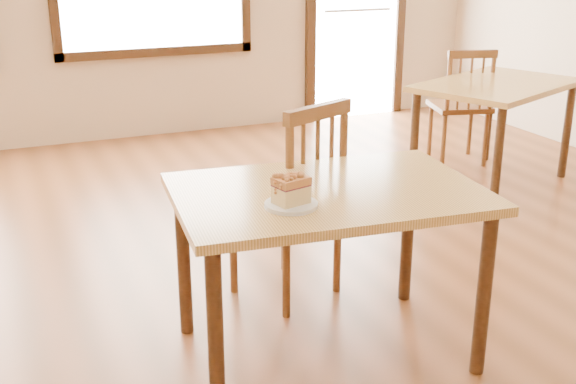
{
  "coord_description": "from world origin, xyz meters",
  "views": [
    {
      "loc": [
        -1.15,
        -2.43,
        1.71
      ],
      "look_at": [
        -0.14,
        -0.06,
        0.8
      ],
      "focal_mm": 45.0,
      "sensor_mm": 36.0,
      "label": 1
    }
  ],
  "objects_px": {
    "cafe_chair_main": "(292,199)",
    "cake_slice": "(291,188)",
    "plate": "(291,205)",
    "cafe_table_main": "(327,211)",
    "cafe_table_second": "(496,96)",
    "cafe_chair_second": "(461,105)"
  },
  "relations": [
    {
      "from": "cafe_chair_main",
      "to": "plate",
      "type": "distance_m",
      "value": 0.78
    },
    {
      "from": "cafe_table_main",
      "to": "cafe_table_second",
      "type": "distance_m",
      "value": 2.66
    },
    {
      "from": "cafe_table_main",
      "to": "cake_slice",
      "type": "distance_m",
      "value": 0.31
    },
    {
      "from": "cafe_chair_main",
      "to": "cake_slice",
      "type": "bearing_deg",
      "value": 43.19
    },
    {
      "from": "plate",
      "to": "cake_slice",
      "type": "relative_size",
      "value": 1.4
    },
    {
      "from": "cafe_table_main",
      "to": "plate",
      "type": "relative_size",
      "value": 6.49
    },
    {
      "from": "cafe_table_main",
      "to": "plate",
      "type": "height_order",
      "value": "plate"
    },
    {
      "from": "cafe_chair_main",
      "to": "cake_slice",
      "type": "distance_m",
      "value": 0.81
    },
    {
      "from": "plate",
      "to": "cafe_table_second",
      "type": "bearing_deg",
      "value": 36.62
    },
    {
      "from": "cafe_table_second",
      "to": "cafe_chair_second",
      "type": "height_order",
      "value": "cafe_chair_second"
    },
    {
      "from": "cafe_table_main",
      "to": "cake_slice",
      "type": "xyz_separation_m",
      "value": [
        -0.22,
        -0.13,
        0.17
      ]
    },
    {
      "from": "cafe_chair_second",
      "to": "cake_slice",
      "type": "relative_size",
      "value": 6.42
    },
    {
      "from": "cafe_table_main",
      "to": "cafe_chair_main",
      "type": "bearing_deg",
      "value": 87.59
    },
    {
      "from": "cafe_chair_main",
      "to": "cafe_chair_second",
      "type": "xyz_separation_m",
      "value": [
        2.14,
        1.59,
        -0.04
      ]
    },
    {
      "from": "cafe_table_second",
      "to": "plate",
      "type": "distance_m",
      "value": 2.91
    },
    {
      "from": "cafe_table_main",
      "to": "cafe_table_second",
      "type": "bearing_deg",
      "value": 42.81
    },
    {
      "from": "plate",
      "to": "cake_slice",
      "type": "xyz_separation_m",
      "value": [
        -0.0,
        -0.0,
        0.07
      ]
    },
    {
      "from": "plate",
      "to": "cafe_chair_second",
      "type": "bearing_deg",
      "value": 42.94
    },
    {
      "from": "cafe_chair_main",
      "to": "plate",
      "type": "bearing_deg",
      "value": 43.33
    },
    {
      "from": "cafe_table_second",
      "to": "cake_slice",
      "type": "distance_m",
      "value": 2.92
    },
    {
      "from": "cafe_chair_second",
      "to": "cafe_table_second",
      "type": "bearing_deg",
      "value": 95.34
    },
    {
      "from": "cafe_table_second",
      "to": "cake_slice",
      "type": "relative_size",
      "value": 9.61
    }
  ]
}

